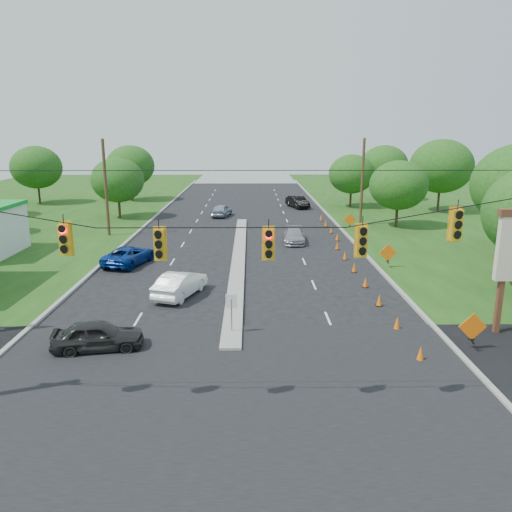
{
  "coord_description": "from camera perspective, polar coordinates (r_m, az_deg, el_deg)",
  "views": [
    {
      "loc": [
        0.91,
        -16.63,
        9.55
      ],
      "look_at": [
        1.23,
        10.53,
        2.8
      ],
      "focal_mm": 35.0,
      "sensor_mm": 36.0,
      "label": 1
    }
  ],
  "objects": [
    {
      "name": "tree_5",
      "position": [
        58.79,
        -15.54,
        8.36
      ],
      "size": [
        5.88,
        5.88,
        6.86
      ],
      "color": "black",
      "rests_on": "ground"
    },
    {
      "name": "median",
      "position": [
        38.83,
        -2.0,
        -0.29
      ],
      "size": [
        1.0,
        34.0,
        0.18
      ],
      "primitive_type": "cube",
      "color": "gray",
      "rests_on": "ground"
    },
    {
      "name": "utility_pole_far_left",
      "position": [
        48.78,
        -16.78,
        7.42
      ],
      "size": [
        0.28,
        0.28,
        9.0
      ],
      "primitive_type": "cylinder",
      "color": "#422D1C",
      "rests_on": "ground"
    },
    {
      "name": "cone_10",
      "position": [
        55.96,
        7.45,
        4.37
      ],
      "size": [
        0.32,
        0.32,
        0.7
      ],
      "primitive_type": "cone",
      "color": "orange",
      "rests_on": "ground"
    },
    {
      "name": "tree_9",
      "position": [
        53.09,
        15.99,
        7.78
      ],
      "size": [
        5.88,
        5.88,
        6.86
      ],
      "color": "black",
      "rests_on": "ground"
    },
    {
      "name": "work_sign_1",
      "position": [
        36.99,
        14.85,
        0.26
      ],
      "size": [
        1.27,
        0.58,
        1.37
      ],
      "color": "black",
      "rests_on": "ground"
    },
    {
      "name": "tree_6",
      "position": [
        73.74,
        -14.15,
        9.96
      ],
      "size": [
        6.72,
        6.72,
        7.84
      ],
      "color": "black",
      "rests_on": "ground"
    },
    {
      "name": "dark_car_receding",
      "position": [
        65.46,
        4.77,
        6.19
      ],
      "size": [
        2.98,
        4.95,
        1.54
      ],
      "primitive_type": "imported",
      "rotation": [
        0.0,
        0.0,
        0.31
      ],
      "color": "black",
      "rests_on": "ground"
    },
    {
      "name": "silver_car_far",
      "position": [
        44.46,
        4.39,
        2.35
      ],
      "size": [
        2.03,
        4.48,
        1.27
      ],
      "primitive_type": "imported",
      "rotation": [
        0.0,
        0.0,
        -0.06
      ],
      "color": "#908E9C",
      "rests_on": "ground"
    },
    {
      "name": "cross_street",
      "position": [
        19.19,
        -3.44,
        -15.9
      ],
      "size": [
        160.0,
        14.0,
        0.02
      ],
      "primitive_type": "cube",
      "color": "black",
      "rests_on": "ground"
    },
    {
      "name": "cone_0",
      "position": [
        22.87,
        18.28,
        -10.51
      ],
      "size": [
        0.32,
        0.32,
        0.7
      ],
      "primitive_type": "cone",
      "color": "orange",
      "rests_on": "ground"
    },
    {
      "name": "ground",
      "position": [
        19.19,
        -3.44,
        -15.9
      ],
      "size": [
        160.0,
        160.0,
        0.0
      ],
      "primitive_type": "plane",
      "color": "black",
      "rests_on": "ground"
    },
    {
      "name": "cone_3",
      "position": [
        32.33,
        12.39,
        -2.91
      ],
      "size": [
        0.32,
        0.32,
        0.7
      ],
      "primitive_type": "cone",
      "color": "orange",
      "rests_on": "ground"
    },
    {
      "name": "cone_8",
      "position": [
        49.14,
        8.58,
        3.01
      ],
      "size": [
        0.32,
        0.32,
        0.7
      ],
      "primitive_type": "cone",
      "color": "orange",
      "rests_on": "ground"
    },
    {
      "name": "cone_9",
      "position": [
        52.54,
        7.98,
        3.73
      ],
      "size": [
        0.32,
        0.32,
        0.7
      ],
      "primitive_type": "cone",
      "color": "orange",
      "rests_on": "ground"
    },
    {
      "name": "cone_1",
      "position": [
        25.93,
        15.82,
        -7.38
      ],
      "size": [
        0.32,
        0.32,
        0.7
      ],
      "primitive_type": "cone",
      "color": "orange",
      "rests_on": "ground"
    },
    {
      "name": "blue_pickup",
      "position": [
        38.14,
        -14.3,
        0.09
      ],
      "size": [
        3.56,
        5.43,
        1.39
      ],
      "primitive_type": "imported",
      "rotation": [
        0.0,
        0.0,
        2.87
      ],
      "color": "navy",
      "rests_on": "ground"
    },
    {
      "name": "utility_pole_far_right",
      "position": [
        53.15,
        12.04,
        8.2
      ],
      "size": [
        0.28,
        0.28,
        9.0
      ],
      "primitive_type": "cylinder",
      "color": "#422D1C",
      "rests_on": "ground"
    },
    {
      "name": "curb_right",
      "position": [
        48.47,
        10.27,
        2.36
      ],
      "size": [
        0.25,
        110.0,
        0.16
      ],
      "primitive_type": "cube",
      "color": "gray",
      "rests_on": "ground"
    },
    {
      "name": "curb_left",
      "position": [
        48.85,
        -13.7,
        2.28
      ],
      "size": [
        0.25,
        110.0,
        0.16
      ],
      "primitive_type": "cube",
      "color": "gray",
      "rests_on": "ground"
    },
    {
      "name": "tree_12",
      "position": [
        66.15,
        10.88,
        9.18
      ],
      "size": [
        5.88,
        5.88,
        6.86
      ],
      "color": "black",
      "rests_on": "ground"
    },
    {
      "name": "black_sedan",
      "position": [
        23.74,
        -17.64,
        -8.67
      ],
      "size": [
        4.22,
        2.23,
        1.37
      ],
      "primitive_type": "imported",
      "rotation": [
        0.0,
        0.0,
        1.73
      ],
      "color": "black",
      "rests_on": "ground"
    },
    {
      "name": "median_sign",
      "position": [
        24.05,
        -2.82,
        -5.71
      ],
      "size": [
        0.55,
        0.06,
        2.05
      ],
      "color": "gray",
      "rests_on": "ground"
    },
    {
      "name": "cone_7",
      "position": [
        45.76,
        9.27,
        2.17
      ],
      "size": [
        0.32,
        0.32,
        0.7
      ],
      "primitive_type": "cone",
      "color": "orange",
      "rests_on": "ground"
    },
    {
      "name": "tree_11",
      "position": [
        74.27,
        14.44,
        9.97
      ],
      "size": [
        6.72,
        6.72,
        7.84
      ],
      "color": "black",
      "rests_on": "ground"
    },
    {
      "name": "work_sign_0",
      "position": [
        24.39,
        23.51,
        -7.55
      ],
      "size": [
        1.27,
        0.58,
        1.37
      ],
      "color": "black",
      "rests_on": "ground"
    },
    {
      "name": "tree_4",
      "position": [
        74.61,
        -23.81,
        9.26
      ],
      "size": [
        6.72,
        6.72,
        7.84
      ],
      "color": "black",
      "rests_on": "ground"
    },
    {
      "name": "tree_10",
      "position": [
        65.0,
        20.43,
        9.59
      ],
      "size": [
        7.56,
        7.56,
        8.82
      ],
      "color": "black",
      "rests_on": "ground"
    },
    {
      "name": "work_sign_2",
      "position": [
        50.34,
        10.69,
        4.04
      ],
      "size": [
        1.27,
        0.58,
        1.37
      ],
      "color": "black",
      "rests_on": "ground"
    },
    {
      "name": "cone_2",
      "position": [
        29.1,
        13.91,
        -4.9
      ],
      "size": [
        0.32,
        0.32,
        0.7
      ],
      "primitive_type": "cone",
      "color": "orange",
      "rests_on": "ground"
    },
    {
      "name": "silver_car_oncoming",
      "position": [
        58.49,
        -3.94,
        5.23
      ],
      "size": [
        2.58,
        4.46,
        1.43
      ],
      "primitive_type": "imported",
      "rotation": [
        0.0,
        0.0,
        2.92
      ],
      "color": "#8D96AB",
      "rests_on": "ground"
    },
    {
      "name": "cone_4",
      "position": [
        35.62,
        11.15,
        -1.29
      ],
      "size": [
        0.32,
        0.32,
        0.7
      ],
      "primitive_type": "cone",
      "color": "orange",
      "rests_on": "ground"
    },
    {
      "name": "signal_span",
      "position": [
        16.31,
        -4.03,
        -2.37
      ],
      "size": [
        25.6,
        0.32,
        9.0
      ],
      "color": "#422D1C",
      "rests_on": "ground"
    },
    {
      "name": "cone_5",
      "position": [
        38.94,
        10.13,
        0.07
      ],
      "size": [
        0.32,
        0.32,
        0.7
      ],
      "primitive_type": "cone",
      "color": "orange",
      "rests_on": "ground"
    },
    {
      "name": "white_sedan",
      "position": [
        30.16,
        -8.65,
        -3.18
      ],
      "size": [
        2.97,
        4.8,
        1.49
      ],
      "primitive_type": "imported",
      "rotation": [
        0.0,
        0.0,
        2.81
      ],
      "color": "white",
      "rests_on": "ground"
    },
    {
      "name": "cone_6",
      "position": [
        42.29,
        9.26,
        1.2
      ],
      "size": [
        0.32,
        0.32,
        0.7
      ],
      "primitive_type": "cone",
      "color": "orange",
      "rests_on": "ground"
    }
  ]
}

